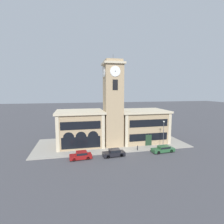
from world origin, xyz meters
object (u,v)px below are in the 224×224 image
parked_car_near (81,155)px  bollard (138,148)px  parked_car_mid (114,153)px  parked_car_far (163,149)px  street_lamp (164,131)px

parked_car_near → bollard: (11.96, 1.83, -0.08)m
parked_car_near → parked_car_mid: bearing=176.1°
parked_car_near → parked_car_mid: size_ratio=0.96×
parked_car_mid → bollard: parked_car_mid is taller
bollard → parked_car_far: bearing=-20.2°
parked_car_far → street_lamp: bearing=-121.3°
parked_car_near → parked_car_far: size_ratio=0.86×
parked_car_mid → bollard: (5.57, 1.83, -0.08)m
parked_car_near → parked_car_mid: 6.40m
street_lamp → bollard: (-6.00, -0.12, -3.47)m
bollard → parked_car_mid: bearing=-161.8°
parked_car_near → bollard: 12.10m
parked_car_mid → street_lamp: street_lamp is taller
parked_car_far → bollard: parked_car_far is taller
parked_car_mid → parked_car_far: bearing=176.1°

